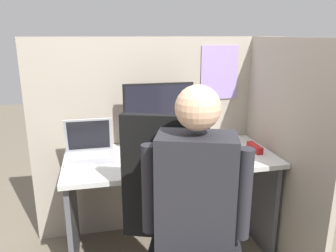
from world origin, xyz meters
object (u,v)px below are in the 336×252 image
(monitor, at_px, (159,110))
(office_chair, at_px, (180,233))
(person, at_px, (203,214))
(stapler, at_px, (255,148))
(laptop, at_px, (90,150))
(carrot_toy, at_px, (227,161))
(paper_box, at_px, (159,143))

(monitor, bearing_deg, office_chair, -93.86)
(office_chair, relative_size, person, 0.86)
(stapler, height_order, office_chair, office_chair)
(laptop, relative_size, carrot_toy, 1.94)
(paper_box, xyz_separation_m, office_chair, (-0.05, -0.81, -0.19))
(laptop, xyz_separation_m, office_chair, (0.42, -0.72, -0.21))
(stapler, bearing_deg, laptop, 173.86)
(stapler, bearing_deg, carrot_toy, -146.20)
(carrot_toy, height_order, person, person)
(monitor, height_order, laptop, monitor)
(office_chair, distance_m, person, 0.26)
(stapler, relative_size, person, 0.13)
(paper_box, distance_m, laptop, 0.49)
(carrot_toy, xyz_separation_m, person, (-0.35, -0.57, 0.01))
(laptop, bearing_deg, office_chair, -59.44)
(monitor, distance_m, laptop, 0.54)
(paper_box, xyz_separation_m, laptop, (-0.48, -0.09, 0.02))
(carrot_toy, distance_m, office_chair, 0.60)
(stapler, xyz_separation_m, person, (-0.63, -0.76, 0.01))
(paper_box, relative_size, stapler, 1.86)
(paper_box, xyz_separation_m, person, (0.00, -0.97, 0.00))
(monitor, bearing_deg, carrot_toy, -49.30)
(monitor, height_order, stapler, monitor)
(office_chair, height_order, person, person)
(paper_box, relative_size, carrot_toy, 1.95)
(paper_box, relative_size, laptop, 1.00)
(stapler, relative_size, carrot_toy, 1.05)
(monitor, bearing_deg, person, -89.88)
(monitor, bearing_deg, stapler, -18.79)
(monitor, bearing_deg, paper_box, -90.00)
(monitor, relative_size, stapler, 2.93)
(office_chair, bearing_deg, stapler, 41.09)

